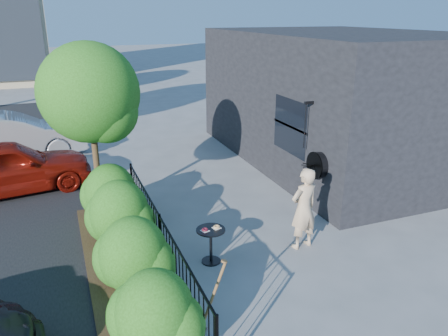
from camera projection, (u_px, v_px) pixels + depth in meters
name	position (u px, v px, depth m)	size (l,w,h in m)	color
ground	(235.00, 252.00, 8.78)	(120.00, 120.00, 0.00)	gray
shop_building	(340.00, 97.00, 13.93)	(6.22, 9.00, 4.00)	black
fence	(161.00, 240.00, 8.08)	(0.05, 6.05, 1.10)	black
planting_bed	(125.00, 272.00, 8.02)	(1.30, 6.00, 0.08)	#382616
shrubs	(127.00, 237.00, 7.91)	(1.10, 5.60, 1.24)	#255A14
patio_tree	(93.00, 99.00, 9.51)	(2.20, 2.20, 3.94)	#3F2B19
cafe_table	(211.00, 239.00, 8.27)	(0.56, 0.56, 0.74)	black
woman	(304.00, 209.00, 8.70)	(0.62, 0.41, 1.71)	#D1AE87
shovel	(211.00, 303.00, 6.33)	(0.44, 0.16, 1.27)	brown
car_red	(7.00, 167.00, 11.41)	(1.69, 4.21, 1.44)	maroon
car_silver	(11.00, 137.00, 14.08)	(1.59, 4.57, 1.50)	#B9B9BE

